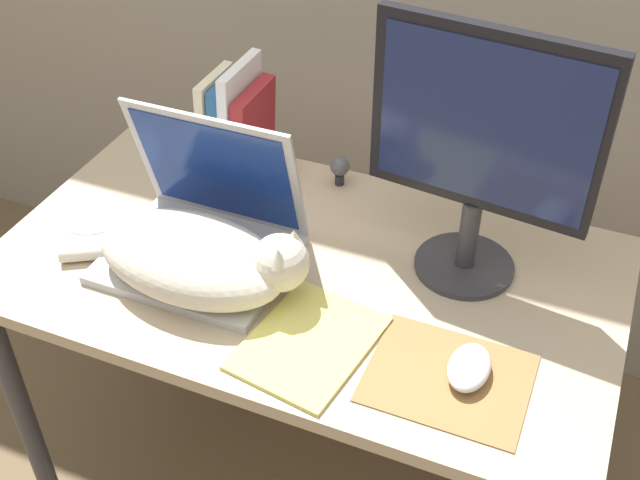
{
  "coord_description": "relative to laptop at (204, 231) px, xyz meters",
  "views": [
    {
      "loc": [
        0.47,
        -0.72,
        1.73
      ],
      "look_at": [
        0.05,
        0.3,
        0.84
      ],
      "focal_mm": 45.0,
      "sensor_mm": 36.0,
      "label": 1
    }
  ],
  "objects": [
    {
      "name": "book_row",
      "position": [
        -0.08,
        0.29,
        0.06
      ],
      "size": [
        0.12,
        0.16,
        0.25
      ],
      "color": "beige",
      "rests_on": "desk"
    },
    {
      "name": "notepad",
      "position": [
        0.28,
        -0.15,
        -0.05
      ],
      "size": [
        0.23,
        0.28,
        0.01
      ],
      "color": "#E5DB6B",
      "rests_on": "desk"
    },
    {
      "name": "cd_disc",
      "position": [
        -0.27,
        0.01,
        -0.05
      ],
      "size": [
        0.12,
        0.12,
        0.0
      ],
      "color": "silver",
      "rests_on": "desk"
    },
    {
      "name": "desk",
      "position": [
        0.19,
        0.04,
        -0.14
      ],
      "size": [
        1.17,
        0.66,
        0.74
      ],
      "color": "tan",
      "rests_on": "ground_plane"
    },
    {
      "name": "mousepad",
      "position": [
        0.52,
        -0.13,
        -0.05
      ],
      "size": [
        0.26,
        0.21,
        0.0
      ],
      "color": "olive",
      "rests_on": "desk"
    },
    {
      "name": "cat",
      "position": [
        0.04,
        -0.08,
        0.01
      ],
      "size": [
        0.49,
        0.24,
        0.14
      ],
      "color": "beige",
      "rests_on": "desk"
    },
    {
      "name": "computer_mouse",
      "position": [
        0.54,
        -0.11,
        -0.03
      ],
      "size": [
        0.07,
        0.11,
        0.04
      ],
      "color": "silver",
      "rests_on": "mousepad"
    },
    {
      "name": "external_monitor",
      "position": [
        0.47,
        0.15,
        0.22
      ],
      "size": [
        0.4,
        0.19,
        0.48
      ],
      "color": "#333338",
      "rests_on": "desk"
    },
    {
      "name": "webcam",
      "position": [
        0.15,
        0.31,
        -0.01
      ],
      "size": [
        0.04,
        0.04,
        0.07
      ],
      "color": "#232328",
      "rests_on": "desk"
    },
    {
      "name": "laptop",
      "position": [
        0.0,
        0.0,
        0.0
      ],
      "size": [
        0.34,
        0.28,
        0.28
      ],
      "color": "#B7B7BC",
      "rests_on": "desk"
    }
  ]
}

